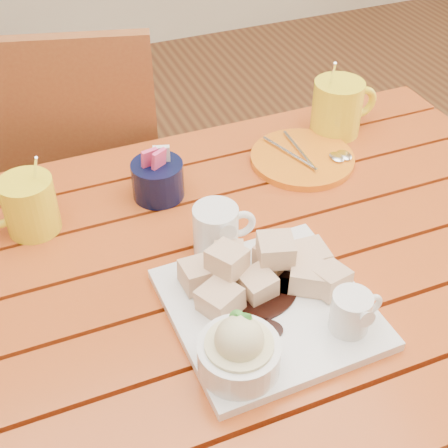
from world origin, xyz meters
name	(u,v)px	position (x,y,z in m)	size (l,w,h in m)	color
table	(237,305)	(0.00, 0.00, 0.64)	(1.20, 0.79, 0.75)	#A64715
dessert_plate	(264,308)	(-0.02, -0.14, 0.78)	(0.29, 0.29, 0.11)	white
coffee_mug_left	(28,205)	(-0.29, 0.20, 0.80)	(0.13, 0.09, 0.15)	yellow
coffee_mug_right	(338,107)	(0.34, 0.28, 0.81)	(0.14, 0.10, 0.17)	yellow
cream_pitcher	(217,229)	(-0.02, 0.03, 0.80)	(0.11, 0.09, 0.09)	white
sugar_caddy	(158,179)	(-0.07, 0.21, 0.79)	(0.09, 0.09, 0.10)	black
orange_saucer	(303,158)	(0.23, 0.21, 0.76)	(0.20, 0.20, 0.02)	orange
chair_far	(69,183)	(-0.18, 0.62, 0.54)	(0.56, 0.56, 0.96)	brown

